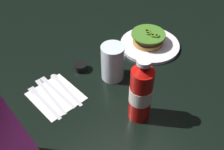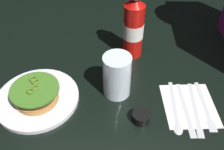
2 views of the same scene
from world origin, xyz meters
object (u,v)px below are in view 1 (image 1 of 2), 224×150
condiment_cup (81,67)px  spoon_utensil (62,84)px  napkin (56,96)px  fork_utensil (42,99)px  water_glass (113,62)px  ketchup_bottle (141,92)px  steak_knife (48,93)px  burger_sandwich (148,38)px  dinner_plate (150,45)px  butter_knife (55,89)px

condiment_cup → spoon_utensil: condiment_cup is taller
napkin → fork_utensil: bearing=70.6°
water_glass → spoon_utensil: 0.20m
ketchup_bottle → fork_utensil: ketchup_bottle is taller
water_glass → napkin: 0.23m
ketchup_bottle → condiment_cup: bearing=3.3°
steak_knife → spoon_utensil: bearing=-82.2°
burger_sandwich → condiment_cup: (0.05, 0.30, -0.02)m
dinner_plate → ketchup_bottle: (-0.23, 0.28, 0.10)m
dinner_plate → napkin: (0.01, 0.45, -0.01)m
ketchup_bottle → water_glass: ketchup_bottle is taller
ketchup_bottle → water_glass: 0.20m
dinner_plate → ketchup_bottle: size_ratio=1.06×
spoon_utensil → butter_knife: (-0.01, 0.03, -0.00)m
burger_sandwich → butter_knife: 0.43m
burger_sandwich → butter_knife: burger_sandwich is taller
burger_sandwich → spoon_utensil: (0.03, 0.40, -0.03)m
dinner_plate → spoon_utensil: dinner_plate is taller
steak_knife → burger_sandwich: bearing=-92.9°
condiment_cup → steak_knife: size_ratio=0.25×
spoon_utensil → steak_knife: size_ratio=0.98×
napkin → fork_utensil: size_ratio=0.89×
dinner_plate → steak_knife: bearing=86.0°
ketchup_bottle → condiment_cup: 0.31m
steak_knife → butter_knife: bearing=-86.4°
spoon_utensil → fork_utensil: bearing=100.7°
ketchup_bottle → butter_knife: (0.26, 0.15, -0.10)m
condiment_cup → butter_knife: size_ratio=0.25×
condiment_cup → burger_sandwich: bearing=-100.4°
ketchup_bottle → condiment_cup: (0.29, 0.02, -0.09)m
dinner_plate → water_glass: bearing=99.7°
burger_sandwich → fork_utensil: burger_sandwich is taller
burger_sandwich → fork_utensil: (0.01, 0.49, -0.03)m
condiment_cup → fork_utensil: condiment_cup is taller
fork_utensil → dinner_plate: bearing=-92.7°
ketchup_bottle → water_glass: bearing=-15.1°
butter_knife → burger_sandwich: bearing=-93.3°
water_glass → fork_utensil: (0.06, 0.26, -0.06)m
dinner_plate → spoon_utensil: bearing=84.3°
water_glass → condiment_cup: bearing=33.2°
water_glass → steak_knife: size_ratio=0.68×
water_glass → burger_sandwich: bearing=-77.9°
ketchup_bottle → napkin: bearing=34.1°
condiment_cup → fork_utensil: 0.19m
dinner_plate → fork_utensil: 0.49m
burger_sandwich → steak_knife: 0.46m
condiment_cup → steak_knife: condiment_cup is taller
dinner_plate → condiment_cup: (0.06, 0.30, 0.01)m
burger_sandwich → condiment_cup: burger_sandwich is taller
butter_knife → fork_utensil: bearing=100.2°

